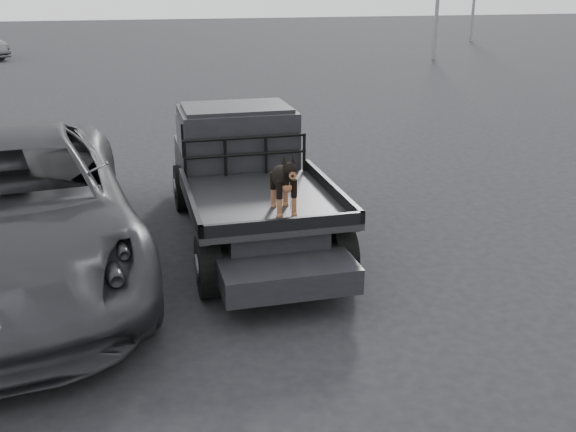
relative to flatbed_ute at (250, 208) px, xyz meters
name	(u,v)px	position (x,y,z in m)	size (l,w,h in m)	color
ground	(341,288)	(0.79, -1.91, -0.46)	(120.00, 120.00, 0.00)	black
flatbed_ute	(250,208)	(0.00, 0.00, 0.00)	(2.00, 5.40, 0.92)	black
ute_cab	(237,134)	(0.00, 0.95, 0.90)	(1.72, 1.30, 0.88)	black
headache_rack	(246,156)	(0.00, 0.20, 0.74)	(1.80, 0.08, 0.55)	black
dog	(283,182)	(0.15, -1.47, 0.83)	(0.32, 0.60, 0.74)	black
parked_suv	(8,210)	(-3.17, -0.55, 0.45)	(3.01, 6.52, 1.81)	#2B2C30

